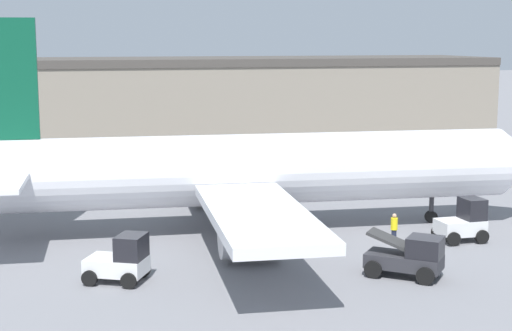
# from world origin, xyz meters

# --- Properties ---
(ground_plane) EXTENTS (400.00, 400.00, 0.00)m
(ground_plane) POSITION_xyz_m (0.00, 0.00, 0.00)
(ground_plane) COLOR slate
(terminal_building) EXTENTS (79.44, 12.40, 8.97)m
(terminal_building) POSITION_xyz_m (-9.33, 31.25, 4.49)
(terminal_building) COLOR gray
(terminal_building) RESTS_ON ground_plane
(airplane) EXTENTS (36.90, 29.96, 11.82)m
(airplane) POSITION_xyz_m (-0.94, 0.06, 3.47)
(airplane) COLOR white
(airplane) RESTS_ON ground_plane
(ground_crew_worker) EXTENTS (0.37, 0.37, 1.67)m
(ground_crew_worker) POSITION_xyz_m (6.31, -4.74, 0.89)
(ground_crew_worker) COLOR #1E2338
(ground_crew_worker) RESTS_ON ground_plane
(baggage_tug) EXTENTS (3.15, 2.91, 2.18)m
(baggage_tug) POSITION_xyz_m (-8.16, -7.71, 0.99)
(baggage_tug) COLOR silver
(baggage_tug) RESTS_ON ground_plane
(belt_loader_truck) EXTENTS (3.66, 3.47, 2.05)m
(belt_loader_truck) POSITION_xyz_m (4.58, -10.27, 0.97)
(belt_loader_truck) COLOR #2D2D33
(belt_loader_truck) RESTS_ON ground_plane
(pushback_tug) EXTENTS (2.49, 1.93, 2.32)m
(pushback_tug) POSITION_xyz_m (10.24, -4.98, 1.04)
(pushback_tug) COLOR silver
(pushback_tug) RESTS_ON ground_plane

